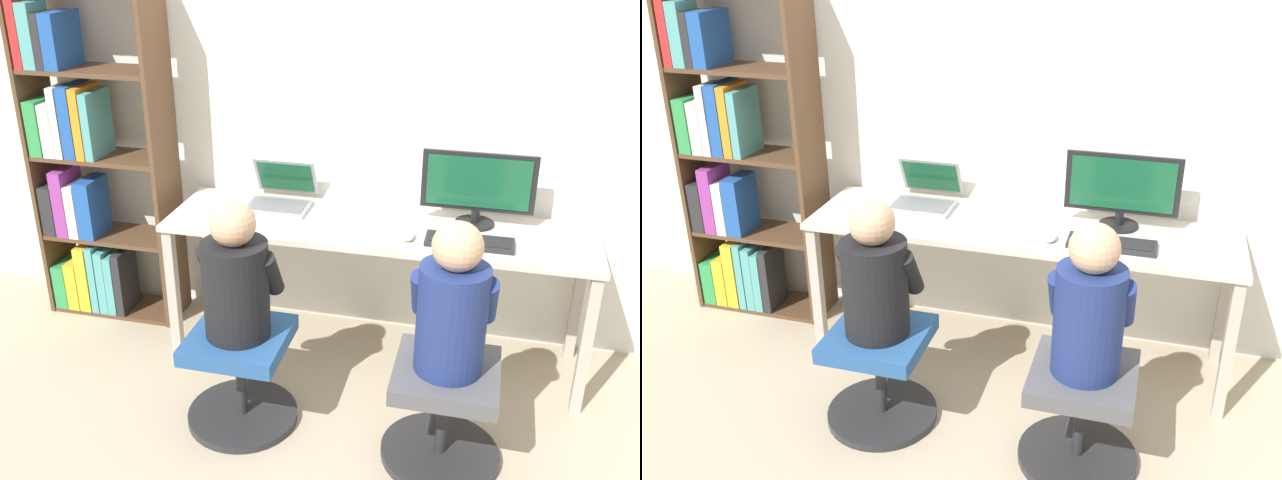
% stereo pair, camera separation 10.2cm
% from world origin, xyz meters
% --- Properties ---
extents(ground_plane, '(14.00, 14.00, 0.00)m').
position_xyz_m(ground_plane, '(0.00, 0.00, 0.00)').
color(ground_plane, tan).
extents(wall_back, '(10.00, 0.05, 2.60)m').
position_xyz_m(wall_back, '(0.00, 0.62, 1.30)').
color(wall_back, silver).
rests_on(wall_back, ground_plane).
extents(desk, '(2.07, 0.56, 0.73)m').
position_xyz_m(desk, '(0.00, 0.28, 0.65)').
color(desk, beige).
rests_on(desk, ground_plane).
extents(desktop_monitor, '(0.53, 0.19, 0.36)m').
position_xyz_m(desktop_monitor, '(0.45, 0.40, 0.92)').
color(desktop_monitor, black).
rests_on(desktop_monitor, desk).
extents(laptop, '(0.33, 0.33, 0.22)m').
position_xyz_m(laptop, '(-0.53, 0.41, 0.78)').
color(laptop, gray).
rests_on(laptop, desk).
extents(keyboard, '(0.40, 0.15, 0.03)m').
position_xyz_m(keyboard, '(0.44, 0.16, 0.74)').
color(keyboard, '#232326').
rests_on(keyboard, desk).
extents(computer_mouse_by_keyboard, '(0.06, 0.10, 0.04)m').
position_xyz_m(computer_mouse_by_keyboard, '(0.17, 0.15, 0.75)').
color(computer_mouse_by_keyboard, silver).
rests_on(computer_mouse_by_keyboard, desk).
extents(office_chair_left, '(0.50, 0.50, 0.45)m').
position_xyz_m(office_chair_left, '(0.42, -0.43, 0.25)').
color(office_chair_left, '#262628').
rests_on(office_chair_left, ground_plane).
extents(office_chair_right, '(0.50, 0.50, 0.45)m').
position_xyz_m(office_chair_right, '(-0.48, -0.39, 0.25)').
color(office_chair_right, '#262628').
rests_on(office_chair_right, ground_plane).
extents(person_at_monitor, '(0.33, 0.30, 0.63)m').
position_xyz_m(person_at_monitor, '(0.42, -0.43, 0.73)').
color(person_at_monitor, navy).
rests_on(person_at_monitor, office_chair_left).
extents(person_at_laptop, '(0.35, 0.30, 0.61)m').
position_xyz_m(person_at_laptop, '(-0.48, -0.39, 0.72)').
color(person_at_laptop, black).
rests_on(person_at_laptop, office_chair_right).
extents(bookshelf, '(0.75, 0.30, 1.85)m').
position_xyz_m(bookshelf, '(-1.61, 0.37, 0.82)').
color(bookshelf, '#513823').
rests_on(bookshelf, ground_plane).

